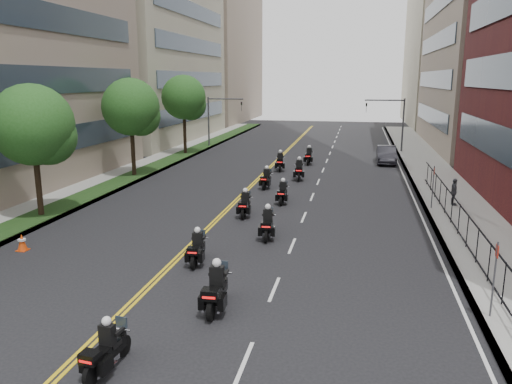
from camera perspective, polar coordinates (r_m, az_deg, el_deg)
ground at (r=15.38m, az=-13.63°, el=-17.19°), size 160.00×160.00×0.00m
sidewalk_right at (r=38.19m, az=20.41°, el=0.67°), size 4.00×90.00×0.15m
sidewalk_left at (r=41.78m, az=-14.14°, el=2.08°), size 4.00×90.00×0.15m
grass_strip at (r=41.42m, az=-13.14°, el=2.18°), size 2.00×90.00×0.04m
building_right_far at (r=91.44m, az=22.16°, el=15.34°), size 15.00×28.00×26.00m
building_left_far at (r=94.36m, az=-5.92°, el=16.08°), size 16.00×28.00×26.00m
iron_fence at (r=25.37m, az=22.58°, el=-3.48°), size 0.05×28.00×1.50m
street_trees at (r=35.07m, az=-17.69°, el=8.21°), size 4.40×38.40×7.98m
traffic_signal_right at (r=54.21m, az=15.48°, el=8.27°), size 4.09×0.20×5.60m
traffic_signal_left at (r=56.27m, az=-4.51°, el=8.84°), size 4.09×0.20×5.60m
motorcycle_0 at (r=14.35m, az=-16.80°, el=-16.97°), size 0.59×2.06×1.52m
motorcycle_1 at (r=17.00m, az=-4.57°, el=-11.15°), size 0.57×2.41×1.78m
motorcycle_2 at (r=21.14m, az=-6.74°, el=-6.54°), size 0.57×2.12×1.57m
motorcycle_3 at (r=24.26m, az=1.33°, el=-3.77°), size 0.63×2.29×1.69m
motorcycle_4 at (r=28.06m, az=-1.27°, el=-1.53°), size 0.56×2.19×1.61m
motorcycle_5 at (r=31.05m, az=3.07°, el=-0.16°), size 0.49×2.14×1.58m
motorcycle_6 at (r=35.28m, az=1.19°, el=1.46°), size 0.51×2.18×1.61m
motorcycle_7 at (r=38.36m, az=4.94°, el=2.44°), size 0.66×2.41×1.78m
motorcycle_8 at (r=42.08m, az=2.77°, el=3.39°), size 0.69×2.37×1.75m
motorcycle_9 at (r=45.50m, az=6.06°, el=4.03°), size 0.53×2.33×1.72m
parked_sedan at (r=47.28m, az=14.65°, el=4.15°), size 1.70×4.79×1.57m
pedestrian_c at (r=32.18m, az=21.69°, el=0.02°), size 0.43×0.97×1.63m
traffic_cone at (r=24.98m, az=-25.17°, el=-5.23°), size 0.47×0.47×0.78m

